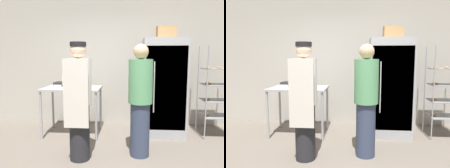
# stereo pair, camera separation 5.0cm
# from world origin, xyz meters

# --- Properties ---
(back_wall) EXTENTS (6.40, 0.12, 2.84)m
(back_wall) POSITION_xyz_m (0.00, 2.16, 1.42)
(back_wall) COLOR #ADA89E
(back_wall) RESTS_ON ground_plane
(refrigerator) EXTENTS (0.78, 0.69, 1.84)m
(refrigerator) POSITION_xyz_m (0.86, 1.47, 0.92)
(refrigerator) COLOR #9EA0A5
(refrigerator) RESTS_ON ground_plane
(baking_rack) EXTENTS (0.60, 0.52, 1.70)m
(baking_rack) POSITION_xyz_m (1.87, 1.46, 0.84)
(baking_rack) COLOR #93969B
(baking_rack) RESTS_ON ground_plane
(prep_counter) EXTENTS (1.09, 0.72, 0.92)m
(prep_counter) POSITION_xyz_m (-0.88, 1.35, 0.81)
(prep_counter) COLOR #9EA0A5
(prep_counter) RESTS_ON ground_plane
(donut_box) EXTENTS (0.28, 0.22, 0.26)m
(donut_box) POSITION_xyz_m (-0.90, 1.15, 0.96)
(donut_box) COLOR silver
(donut_box) RESTS_ON prep_counter
(blender_pitcher) EXTENTS (0.11, 0.11, 0.29)m
(blender_pitcher) POSITION_xyz_m (-0.75, 1.43, 1.04)
(blender_pitcher) COLOR #99999E
(blender_pitcher) RESTS_ON prep_counter
(binder_stack) EXTENTS (0.31, 0.28, 0.09)m
(binder_stack) POSITION_xyz_m (-1.11, 1.51, 0.96)
(binder_stack) COLOR silver
(binder_stack) RESTS_ON prep_counter
(cardboard_storage_box) EXTENTS (0.35, 0.30, 0.23)m
(cardboard_storage_box) POSITION_xyz_m (0.90, 1.55, 1.95)
(cardboard_storage_box) COLOR #A87F51
(cardboard_storage_box) RESTS_ON refrigerator
(person_baker) EXTENTS (0.36, 0.38, 1.70)m
(person_baker) POSITION_xyz_m (-0.51, 0.30, 0.89)
(person_baker) COLOR #232328
(person_baker) RESTS_ON ground_plane
(person_customer) EXTENTS (0.36, 0.36, 1.68)m
(person_customer) POSITION_xyz_m (0.37, 0.49, 0.86)
(person_customer) COLOR #333D56
(person_customer) RESTS_ON ground_plane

